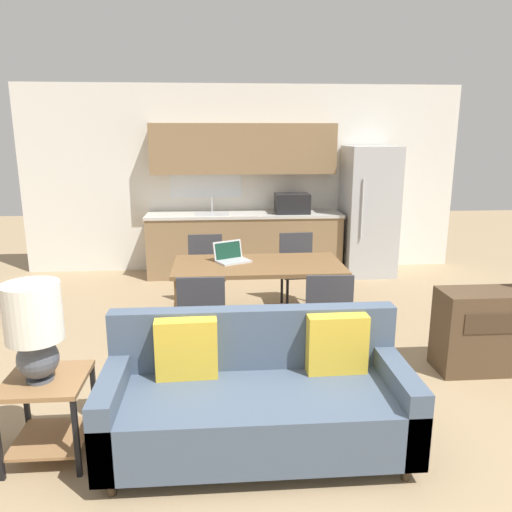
% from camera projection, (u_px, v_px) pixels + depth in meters
% --- Properties ---
extents(ground_plane, '(20.00, 20.00, 0.00)m').
position_uv_depth(ground_plane, '(280.00, 454.00, 3.21)').
color(ground_plane, '#9E8460').
extents(wall_back, '(6.40, 0.07, 2.70)m').
position_uv_depth(wall_back, '(242.00, 179.00, 7.37)').
color(wall_back, silver).
rests_on(wall_back, ground_plane).
extents(kitchen_counter, '(2.79, 0.65, 2.15)m').
position_uv_depth(kitchen_counter, '(245.00, 217.00, 7.20)').
color(kitchen_counter, '#8E704C').
rests_on(kitchen_counter, ground_plane).
extents(refrigerator, '(0.71, 0.78, 1.84)m').
position_uv_depth(refrigerator, '(369.00, 211.00, 7.20)').
color(refrigerator, '#B7BABC').
rests_on(refrigerator, ground_plane).
extents(dining_table, '(1.69, 0.85, 0.74)m').
position_uv_depth(dining_table, '(258.00, 269.00, 5.02)').
color(dining_table, brown).
rests_on(dining_table, ground_plane).
extents(couch, '(1.92, 0.80, 0.87)m').
position_uv_depth(couch, '(257.00, 397.00, 3.23)').
color(couch, '#3D2D1E').
rests_on(couch, ground_plane).
extents(side_table, '(0.49, 0.49, 0.54)m').
position_uv_depth(side_table, '(48.00, 404.00, 3.13)').
color(side_table, olive).
rests_on(side_table, ground_plane).
extents(table_lamp, '(0.34, 0.34, 0.62)m').
position_uv_depth(table_lamp, '(34.00, 326.00, 2.97)').
color(table_lamp, '#4C515B').
rests_on(table_lamp, side_table).
extents(credenza, '(1.13, 0.39, 0.72)m').
position_uv_depth(credenza, '(503.00, 330.00, 4.30)').
color(credenza, brown).
rests_on(credenza, ground_plane).
extents(dining_chair_near_left, '(0.43, 0.43, 0.86)m').
position_uv_depth(dining_chair_near_left, '(202.00, 316.00, 4.30)').
color(dining_chair_near_left, '#38383D').
rests_on(dining_chair_near_left, ground_plane).
extents(dining_chair_far_left, '(0.44, 0.44, 0.86)m').
position_uv_depth(dining_chair_far_left, '(206.00, 269.00, 5.80)').
color(dining_chair_far_left, '#38383D').
rests_on(dining_chair_far_left, ground_plane).
extents(dining_chair_far_right, '(0.44, 0.44, 0.86)m').
position_uv_depth(dining_chair_far_right, '(298.00, 266.00, 5.90)').
color(dining_chair_far_right, '#38383D').
rests_on(dining_chair_far_right, ground_plane).
extents(dining_chair_near_right, '(0.44, 0.44, 0.86)m').
position_uv_depth(dining_chair_near_right, '(326.00, 314.00, 4.36)').
color(dining_chair_near_right, '#38383D').
rests_on(dining_chair_near_right, ground_plane).
extents(laptop, '(0.40, 0.37, 0.20)m').
position_uv_depth(laptop, '(231.00, 256.00, 5.09)').
color(laptop, '#B7BABC').
rests_on(laptop, dining_table).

